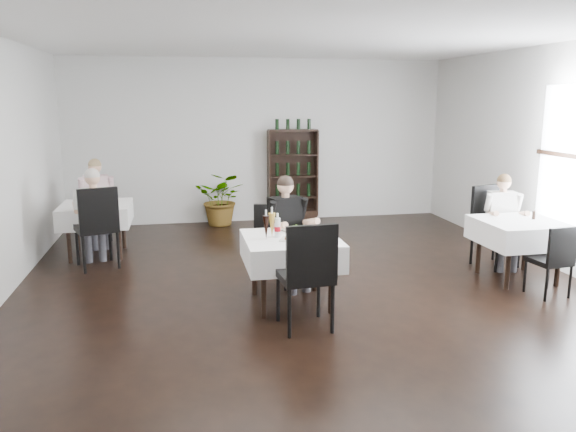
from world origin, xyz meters
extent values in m
plane|color=black|center=(0.00, 0.00, 0.00)|extent=(9.00, 9.00, 0.00)
plane|color=white|center=(0.00, 0.00, 3.00)|extent=(9.00, 9.00, 0.00)
plane|color=silver|center=(0.00, 4.50, 1.50)|extent=(7.00, 0.00, 7.00)
cube|color=black|center=(0.60, 4.32, 0.10)|extent=(0.90, 0.28, 0.20)
cylinder|color=black|center=(-0.67, -0.36, 0.35)|extent=(0.06, 0.06, 0.71)
cylinder|color=black|center=(-0.67, 0.36, 0.35)|extent=(0.06, 0.06, 0.71)
cylinder|color=black|center=(0.07, -0.36, 0.35)|extent=(0.06, 0.06, 0.71)
cylinder|color=black|center=(0.07, 0.36, 0.35)|extent=(0.06, 0.06, 0.71)
cube|color=black|center=(-0.30, 0.00, 0.73)|extent=(0.85, 0.85, 0.04)
cube|color=white|center=(-0.30, 0.00, 0.62)|extent=(1.03, 1.03, 0.30)
cylinder|color=black|center=(-3.04, 2.16, 0.35)|extent=(0.06, 0.06, 0.71)
cylinder|color=black|center=(-3.04, 2.84, 0.35)|extent=(0.06, 0.06, 0.71)
cylinder|color=black|center=(-2.36, 2.16, 0.35)|extent=(0.06, 0.06, 0.71)
cylinder|color=black|center=(-2.36, 2.84, 0.35)|extent=(0.06, 0.06, 0.71)
cube|color=black|center=(-2.70, 2.50, 0.73)|extent=(0.80, 0.80, 0.04)
cube|color=white|center=(-2.70, 2.50, 0.62)|extent=(0.98, 0.98, 0.30)
cylinder|color=black|center=(2.36, -0.04, 0.35)|extent=(0.06, 0.06, 0.71)
cylinder|color=black|center=(2.36, 0.64, 0.35)|extent=(0.06, 0.06, 0.71)
cylinder|color=black|center=(3.04, -0.04, 0.35)|extent=(0.06, 0.06, 0.71)
cylinder|color=black|center=(3.04, 0.64, 0.35)|extent=(0.06, 0.06, 0.71)
cube|color=black|center=(2.70, 0.30, 0.73)|extent=(0.80, 0.80, 0.04)
cube|color=white|center=(2.70, 0.30, 0.62)|extent=(0.98, 0.98, 0.30)
imported|color=#265C1F|center=(-0.74, 4.20, 0.49)|extent=(1.09, 1.02, 0.98)
cylinder|color=black|center=(-0.66, 0.54, 0.22)|extent=(0.04, 0.04, 0.45)
cylinder|color=black|center=(-0.56, 0.91, 0.22)|extent=(0.04, 0.04, 0.45)
cylinder|color=black|center=(-0.28, 0.44, 0.22)|extent=(0.04, 0.04, 0.45)
cylinder|color=black|center=(-0.18, 0.82, 0.22)|extent=(0.04, 0.04, 0.45)
cube|color=black|center=(-0.42, 0.68, 0.48)|extent=(0.54, 0.54, 0.07)
cube|color=black|center=(-0.37, 0.88, 0.74)|extent=(0.45, 0.16, 0.49)
cylinder|color=black|center=(-0.09, -0.44, 0.25)|extent=(0.04, 0.04, 0.51)
cylinder|color=black|center=(-0.06, -0.88, 0.25)|extent=(0.04, 0.04, 0.51)
cylinder|color=black|center=(-0.53, -0.48, 0.25)|extent=(0.04, 0.04, 0.51)
cylinder|color=black|center=(-0.50, -0.92, 0.25)|extent=(0.04, 0.04, 0.51)
cube|color=black|center=(-0.30, -0.68, 0.54)|extent=(0.54, 0.54, 0.08)
cube|color=black|center=(-0.28, -0.91, 0.84)|extent=(0.51, 0.09, 0.55)
cylinder|color=black|center=(-2.95, 2.95, 0.21)|extent=(0.03, 0.03, 0.42)
cylinder|color=black|center=(-2.98, 3.32, 0.21)|extent=(0.03, 0.03, 0.42)
cylinder|color=black|center=(-2.58, 2.98, 0.21)|extent=(0.03, 0.03, 0.42)
cylinder|color=black|center=(-2.61, 3.34, 0.21)|extent=(0.03, 0.03, 0.42)
cube|color=black|center=(-2.78, 3.15, 0.45)|extent=(0.46, 0.46, 0.06)
cube|color=black|center=(-2.80, 3.34, 0.70)|extent=(0.43, 0.08, 0.46)
cylinder|color=black|center=(-2.49, 2.18, 0.26)|extent=(0.04, 0.04, 0.52)
cylinder|color=black|center=(-2.34, 1.76, 0.26)|extent=(0.04, 0.04, 0.52)
cylinder|color=black|center=(-2.91, 2.03, 0.26)|extent=(0.04, 0.04, 0.52)
cylinder|color=black|center=(-2.76, 1.61, 0.26)|extent=(0.04, 0.04, 0.52)
cube|color=black|center=(-2.63, 1.90, 0.55)|extent=(0.66, 0.66, 0.08)
cube|color=black|center=(-2.55, 1.68, 0.85)|extent=(0.50, 0.23, 0.56)
cylinder|color=black|center=(2.61, 0.62, 0.25)|extent=(0.04, 0.04, 0.50)
cylinder|color=black|center=(2.48, 1.04, 0.25)|extent=(0.04, 0.04, 0.50)
cylinder|color=black|center=(3.03, 0.75, 0.25)|extent=(0.04, 0.04, 0.50)
cylinder|color=black|center=(2.90, 1.17, 0.25)|extent=(0.04, 0.04, 0.50)
cube|color=black|center=(2.75, 0.90, 0.53)|extent=(0.63, 0.63, 0.08)
cube|color=black|center=(2.69, 1.11, 0.83)|extent=(0.49, 0.20, 0.54)
cylinder|color=black|center=(2.86, -0.11, 0.20)|extent=(0.03, 0.03, 0.39)
cylinder|color=black|center=(2.90, -0.45, 0.20)|extent=(0.03, 0.03, 0.39)
cylinder|color=black|center=(2.52, -0.16, 0.20)|extent=(0.03, 0.03, 0.39)
cylinder|color=black|center=(2.56, -0.49, 0.20)|extent=(0.03, 0.03, 0.39)
cube|color=black|center=(2.71, -0.30, 0.42)|extent=(0.44, 0.44, 0.06)
cube|color=black|center=(2.73, -0.48, 0.65)|extent=(0.39, 0.09, 0.43)
cube|color=#3D3D44|center=(-0.28, 0.45, 0.53)|extent=(0.26, 0.42, 0.13)
cylinder|color=#3D3D44|center=(-0.22, 0.29, 0.23)|extent=(0.10, 0.10, 0.47)
cube|color=#3D3D44|center=(-0.10, 0.51, 0.53)|extent=(0.26, 0.42, 0.13)
cylinder|color=#3D3D44|center=(-0.04, 0.35, 0.23)|extent=(0.10, 0.10, 0.47)
cube|color=black|center=(-0.25, 0.65, 0.85)|extent=(0.43, 0.32, 0.52)
cylinder|color=tan|center=(-0.37, 0.34, 0.83)|extent=(0.17, 0.30, 0.15)
cylinder|color=tan|center=(0.04, 0.48, 0.83)|extent=(0.17, 0.30, 0.15)
sphere|color=tan|center=(-0.24, 0.64, 1.25)|extent=(0.20, 0.20, 0.20)
sphere|color=black|center=(-0.24, 0.64, 1.27)|extent=(0.20, 0.20, 0.20)
cube|color=#3D3D44|center=(-2.83, 2.98, 0.53)|extent=(0.20, 0.42, 0.13)
cylinder|color=#3D3D44|center=(-2.80, 2.81, 0.23)|extent=(0.10, 0.10, 0.46)
cube|color=#3D3D44|center=(-2.64, 3.01, 0.53)|extent=(0.20, 0.42, 0.13)
cylinder|color=#3D3D44|center=(-2.61, 2.84, 0.23)|extent=(0.10, 0.10, 0.46)
cube|color=#CDA8AF|center=(-2.77, 3.17, 0.84)|extent=(0.41, 0.27, 0.52)
cylinder|color=tan|center=(-2.94, 2.88, 0.82)|extent=(0.13, 0.30, 0.15)
cylinder|color=tan|center=(-2.51, 2.96, 0.82)|extent=(0.13, 0.30, 0.15)
sphere|color=tan|center=(-2.76, 3.15, 1.24)|extent=(0.20, 0.20, 0.20)
sphere|color=olive|center=(-2.76, 3.15, 1.27)|extent=(0.20, 0.20, 0.20)
cube|color=#3D3D44|center=(-2.56, 2.01, 0.53)|extent=(0.22, 0.42, 0.13)
cylinder|color=#3D3D44|center=(-2.60, 2.17, 0.23)|extent=(0.10, 0.10, 0.47)
cube|color=#3D3D44|center=(-2.75, 1.97, 0.53)|extent=(0.22, 0.42, 0.13)
cylinder|color=#3D3D44|center=(-2.78, 2.13, 0.23)|extent=(0.10, 0.10, 0.47)
cube|color=silver|center=(-2.61, 1.81, 0.85)|extent=(0.42, 0.29, 0.52)
cylinder|color=tan|center=(-2.46, 2.11, 0.83)|extent=(0.14, 0.30, 0.15)
cylinder|color=tan|center=(-2.88, 2.01, 0.83)|extent=(0.14, 0.30, 0.15)
sphere|color=tan|center=(-2.62, 1.83, 1.24)|extent=(0.20, 0.20, 0.20)
sphere|color=beige|center=(-2.62, 1.83, 1.27)|extent=(0.20, 0.20, 0.20)
cube|color=#3D3D44|center=(2.70, 0.78, 0.50)|extent=(0.19, 0.39, 0.12)
cylinder|color=#3D3D44|center=(2.67, 0.62, 0.22)|extent=(0.10, 0.10, 0.43)
cube|color=#3D3D44|center=(2.88, 0.75, 0.50)|extent=(0.19, 0.39, 0.12)
cylinder|color=#3D3D44|center=(2.85, 0.59, 0.22)|extent=(0.10, 0.10, 0.43)
cube|color=silver|center=(2.82, 0.93, 0.79)|extent=(0.38, 0.26, 0.49)
cylinder|color=tan|center=(2.58, 0.73, 0.77)|extent=(0.12, 0.28, 0.14)
cylinder|color=tan|center=(2.98, 0.65, 0.77)|extent=(0.12, 0.28, 0.14)
sphere|color=tan|center=(2.82, 0.91, 1.16)|extent=(0.19, 0.19, 0.19)
sphere|color=brown|center=(2.82, 0.91, 1.19)|extent=(0.19, 0.19, 0.19)
cube|color=white|center=(-0.23, 0.29, 0.78)|extent=(0.27, 0.27, 0.02)
cube|color=#562B18|center=(-0.25, 0.27, 0.80)|extent=(0.11, 0.10, 0.02)
sphere|color=#457A20|center=(-0.17, 0.33, 0.81)|extent=(0.05, 0.05, 0.05)
cube|color=brown|center=(-0.21, 0.24, 0.79)|extent=(0.08, 0.06, 0.02)
cube|color=white|center=(-0.33, -0.12, 0.78)|extent=(0.29, 0.29, 0.02)
cube|color=#562B18|center=(-0.35, -0.13, 0.80)|extent=(0.10, 0.09, 0.02)
sphere|color=#457A20|center=(-0.27, -0.08, 0.81)|extent=(0.05, 0.05, 0.05)
cube|color=brown|center=(-0.31, -0.17, 0.79)|extent=(0.10, 0.10, 0.02)
cone|color=black|center=(-0.58, -0.03, 0.90)|extent=(0.08, 0.08, 0.26)
cylinder|color=silver|center=(-0.58, -0.03, 1.06)|extent=(0.02, 0.02, 0.07)
cone|color=#BB8E2F|center=(-0.51, 0.05, 0.91)|extent=(0.08, 0.08, 0.27)
cylinder|color=silver|center=(-0.51, 0.05, 1.08)|extent=(0.02, 0.02, 0.07)
cylinder|color=silver|center=(-0.44, 0.04, 0.88)|extent=(0.06, 0.06, 0.22)
cylinder|color=#AE0917|center=(-0.44, 0.04, 0.86)|extent=(0.07, 0.07, 0.05)
cylinder|color=silver|center=(-0.44, 0.04, 1.01)|extent=(0.03, 0.03, 0.05)
cube|color=black|center=(-0.03, -0.23, 0.77)|extent=(0.21, 0.17, 0.01)
cylinder|color=silver|center=(-0.05, -0.23, 0.79)|extent=(0.02, 0.23, 0.01)
cylinder|color=silver|center=(-0.01, -0.23, 0.79)|extent=(0.01, 0.23, 0.01)
cylinder|color=black|center=(2.91, 0.34, 0.82)|extent=(0.05, 0.05, 0.10)
camera|label=1|loc=(-1.49, -5.89, 2.27)|focal=35.00mm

